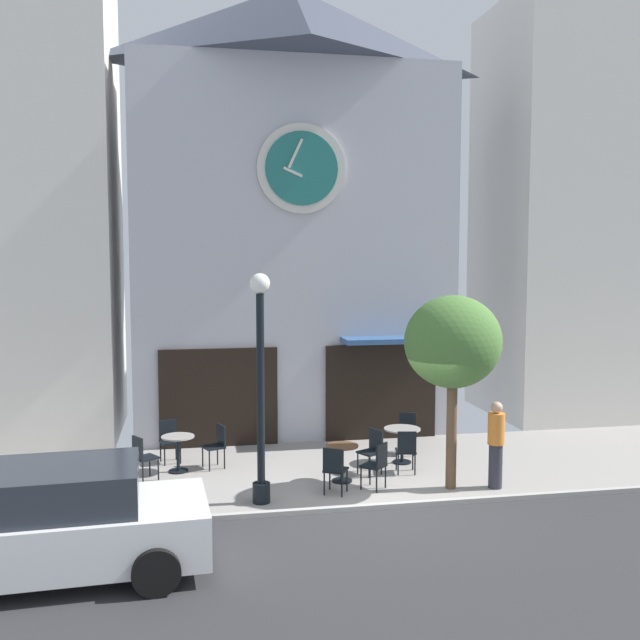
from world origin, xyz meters
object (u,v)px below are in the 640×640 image
cafe_chair_under_awning (407,430)px  parked_car_white (49,523)px  cafe_chair_mid_row (169,438)px  cafe_chair_facing_street (377,462)px  street_lamp (261,388)px  cafe_chair_by_entrance (217,443)px  cafe_table_leftmost (342,457)px  cafe_table_near_door (402,437)px  cafe_chair_facing_wall (142,455)px  pedestrian_orange (496,444)px  cafe_chair_left_end (406,448)px  cafe_chair_near_tree (334,467)px  cafe_table_near_curb (178,447)px  street_tree (453,343)px  cafe_chair_curbside (373,448)px

cafe_chair_under_awning → parked_car_white: 8.48m
cafe_chair_mid_row → cafe_chair_facing_street: size_ratio=1.00×
street_lamp → cafe_chair_by_entrance: size_ratio=4.58×
cafe_table_leftmost → cafe_chair_by_entrance: 2.76m
cafe_table_near_door → cafe_chair_facing_wall: 5.41m
street_lamp → cafe_table_leftmost: (1.69, 0.90, -1.60)m
pedestrian_orange → cafe_chair_facing_wall: bearing=165.8°
cafe_chair_left_end → cafe_chair_under_awning: same height
street_lamp → cafe_table_near_door: bearing=30.8°
cafe_table_leftmost → pedestrian_orange: bearing=-18.0°
street_lamp → cafe_chair_near_tree: (1.38, 0.16, -1.57)m
cafe_table_near_curb → pedestrian_orange: bearing=-20.0°
cafe_table_near_door → street_lamp: bearing=-149.2°
cafe_table_near_curb → cafe_chair_mid_row: cafe_chair_mid_row is taller
street_tree → cafe_chair_curbside: (-1.23, 1.18, -2.26)m
cafe_chair_curbside → parked_car_white: 6.75m
cafe_chair_curbside → cafe_chair_by_entrance: same height
cafe_table_near_door → pedestrian_orange: pedestrian_orange is taller
cafe_table_leftmost → cafe_table_near_door: 1.85m
cafe_chair_facing_street → cafe_chair_left_end: bearing=45.2°
street_tree → cafe_table_near_curb: 5.97m
cafe_table_near_door → cafe_chair_facing_street: bearing=-121.6°
cafe_chair_left_end → cafe_table_near_door: bearing=78.8°
cafe_chair_curbside → cafe_chair_mid_row: same height
cafe_table_near_door → cafe_chair_facing_street: size_ratio=0.87×
street_tree → cafe_table_near_curb: (-5.13, 2.03, -2.28)m
street_lamp → cafe_chair_left_end: street_lamp is taller
cafe_chair_curbside → street_tree: bearing=-43.7°
cafe_chair_facing_wall → cafe_chair_mid_row: size_ratio=1.00×
cafe_chair_under_awning → cafe_chair_mid_row: bearing=177.2°
cafe_chair_left_end → cafe_chair_facing_wall: size_ratio=1.00×
cafe_chair_under_awning → cafe_chair_facing_wall: size_ratio=1.00×
cafe_chair_curbside → parked_car_white: parked_car_white is taller
street_lamp → cafe_table_near_curb: (-1.49, 2.16, -1.58)m
street_lamp → cafe_chair_by_entrance: (-0.69, 2.31, -1.57)m
street_tree → pedestrian_orange: size_ratio=2.21×
street_lamp → parked_car_white: 4.23m
cafe_table_near_curb → cafe_chair_near_tree: size_ratio=0.83×
cafe_table_near_curb → pedestrian_orange: pedestrian_orange is taller
cafe_table_near_door → cafe_chair_facing_wall: cafe_chair_facing_wall is taller
cafe_chair_near_tree → cafe_chair_by_entrance: same height
street_lamp → cafe_chair_left_end: (3.08, 1.15, -1.57)m
cafe_table_near_curb → pedestrian_orange: size_ratio=0.45×
street_tree → cafe_chair_under_awning: (-0.06, 2.53, -2.26)m
cafe_table_leftmost → cafe_chair_mid_row: 3.93m
cafe_chair_facing_street → cafe_chair_by_entrance: (-2.92, 2.01, 0.00)m
cafe_chair_by_entrance → cafe_chair_left_end: bearing=-17.2°
cafe_chair_facing_wall → parked_car_white: size_ratio=0.21×
cafe_table_near_curb → cafe_table_near_door: (4.71, -0.24, 0.04)m
street_lamp → cafe_chair_curbside: 3.16m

